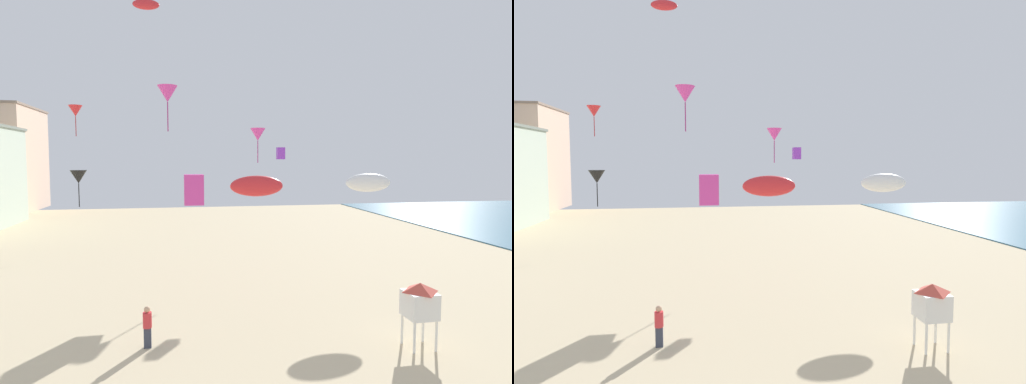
{
  "view_description": "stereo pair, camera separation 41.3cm",
  "coord_description": "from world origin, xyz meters",
  "views": [
    {
      "loc": [
        -1.44,
        -6.5,
        7.25
      ],
      "look_at": [
        2.43,
        15.1,
        5.62
      ],
      "focal_mm": 29.91,
      "sensor_mm": 36.0,
      "label": 1
    },
    {
      "loc": [
        -1.04,
        -6.57,
        7.25
      ],
      "look_at": [
        2.43,
        15.1,
        5.62
      ],
      "focal_mm": 29.91,
      "sensor_mm": 36.0,
      "label": 2
    }
  ],
  "objects": [
    {
      "name": "kite_black_delta",
      "position": [
        -9.58,
        30.2,
        5.9
      ],
      "size": [
        1.32,
        1.32,
        3.0
      ],
      "color": "black"
    },
    {
      "name": "lifeguard_stand",
      "position": [
        7.6,
        8.18,
        1.84
      ],
      "size": [
        1.1,
        1.1,
        2.55
      ],
      "rotation": [
        0.0,
        0.0,
        0.22
      ],
      "color": "white",
      "rests_on": "ground"
    },
    {
      "name": "kite_red_delta",
      "position": [
        -9.76,
        30.68,
        11.28
      ],
      "size": [
        1.11,
        1.11,
        2.51
      ],
      "color": "red"
    },
    {
      "name": "kite_white_parafoil",
      "position": [
        9.32,
        16.64,
        5.96
      ],
      "size": [
        2.74,
        0.76,
        1.06
      ],
      "color": "white"
    },
    {
      "name": "kite_red_parafoil",
      "position": [
        1.82,
        11.52,
        6.15
      ],
      "size": [
        2.31,
        0.64,
        0.9
      ],
      "color": "red"
    },
    {
      "name": "kite_red_parafoil_2",
      "position": [
        -4.22,
        33.78,
        21.15
      ],
      "size": [
        2.36,
        0.65,
        0.92
      ],
      "color": "red"
    },
    {
      "name": "kite_magenta_delta_2",
      "position": [
        4.27,
        24.59,
        9.15
      ],
      "size": [
        1.12,
        1.12,
        2.54
      ],
      "color": "#DB3D9E"
    },
    {
      "name": "kite_magenta_box",
      "position": [
        -0.65,
        18.31,
        5.56
      ],
      "size": [
        1.11,
        1.11,
        1.75
      ],
      "color": "#DB3D9E"
    },
    {
      "name": "kite_magenta_delta",
      "position": [
        -2.39,
        31.13,
        12.91
      ],
      "size": [
        1.71,
        1.71,
        3.89
      ],
      "color": "#DB3D9E"
    },
    {
      "name": "kite_flyer",
      "position": [
        -2.75,
        10.01,
        0.92
      ],
      "size": [
        0.34,
        0.34,
        1.64
      ],
      "rotation": [
        0.0,
        0.0,
        3.85
      ],
      "color": "#383D4C",
      "rests_on": "ground"
    },
    {
      "name": "kite_purple_box",
      "position": [
        5.33,
        21.78,
        7.73
      ],
      "size": [
        0.51,
        0.51,
        0.81
      ],
      "color": "purple"
    }
  ]
}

